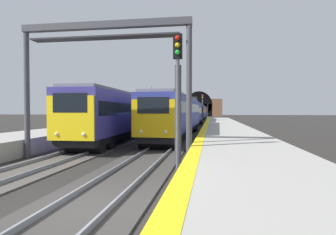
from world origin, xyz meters
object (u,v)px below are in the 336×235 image
object	(u,v)px
train_adjacent_platform	(151,112)
railway_signal_mid	(203,108)
overhead_signal_gantry	(104,55)
railway_signal_near	(178,88)
train_main_approaching	(195,112)
railway_signal_far	(208,109)
catenary_mast_near	(152,103)

from	to	relation	value
train_adjacent_platform	railway_signal_mid	bearing A→B (deg)	147.42
overhead_signal_gantry	railway_signal_near	bearing A→B (deg)	-113.80
train_main_approaching	railway_signal_far	bearing A→B (deg)	179.50
train_adjacent_platform	overhead_signal_gantry	bearing A→B (deg)	4.45
railway_signal_far	overhead_signal_gantry	xyz separation A→B (m)	(-93.05, 3.97, 2.31)
railway_signal_near	railway_signal_far	size ratio (longest dim) A/B	1.12
train_main_approaching	railway_signal_mid	bearing A→B (deg)	11.08
train_main_approaching	railway_signal_near	xyz separation A→B (m)	(-43.56, -1.75, 1.25)
railway_signal_far	train_adjacent_platform	bearing A→B (deg)	-4.92
train_main_approaching	catenary_mast_near	world-z (taller)	catenary_mast_near
catenary_mast_near	overhead_signal_gantry	bearing A→B (deg)	-170.32
train_main_approaching	catenary_mast_near	distance (m)	17.49
railway_signal_near	train_adjacent_platform	bearing A→B (deg)	-164.91
railway_signal_far	overhead_signal_gantry	bearing A→B (deg)	-2.44
train_adjacent_platform	railway_signal_near	world-z (taller)	railway_signal_near
overhead_signal_gantry	railway_signal_mid	bearing A→B (deg)	-7.19
railway_signal_near	railway_signal_mid	bearing A→B (deg)	-180.00
railway_signal_mid	train_adjacent_platform	bearing A→B (deg)	-31.05
train_main_approaching	train_adjacent_platform	world-z (taller)	train_adjacent_platform
railway_signal_mid	catenary_mast_near	world-z (taller)	catenary_mast_near
railway_signal_far	catenary_mast_near	bearing A→B (deg)	-19.16
railway_signal_near	railway_signal_far	world-z (taller)	railway_signal_near
railway_signal_far	catenary_mast_near	distance (m)	40.56
train_adjacent_platform	overhead_signal_gantry	xyz separation A→B (m)	(-21.20, -2.22, 3.04)
railway_signal_mid	catenary_mast_near	distance (m)	26.84
railway_signal_mid	railway_signal_far	bearing A→B (deg)	-180.00
train_main_approaching	train_adjacent_platform	size ratio (longest dim) A/B	1.87
train_main_approaching	railway_signal_near	world-z (taller)	railway_signal_near
railway_signal_near	railway_signal_mid	size ratio (longest dim) A/B	1.13
train_adjacent_platform	railway_signal_far	xyz separation A→B (m)	(71.85, -6.19, 0.73)
train_main_approaching	railway_signal_mid	world-z (taller)	railway_signal_mid
train_main_approaching	catenary_mast_near	xyz separation A→B (m)	(12.95, 11.56, 2.16)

